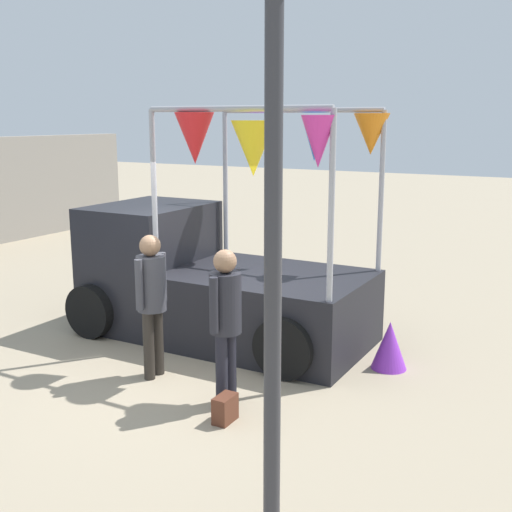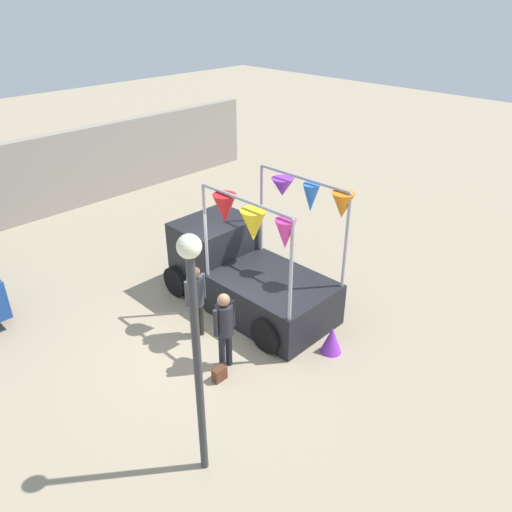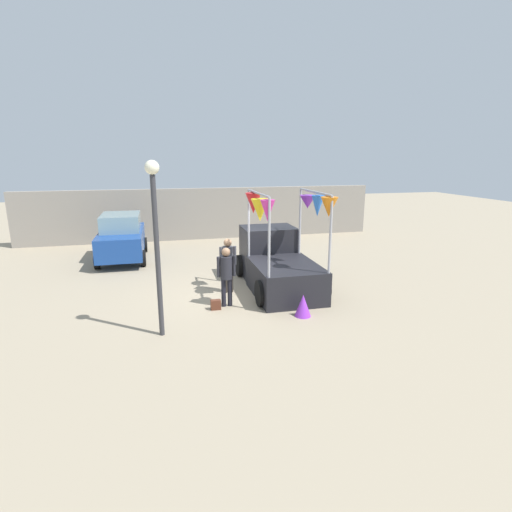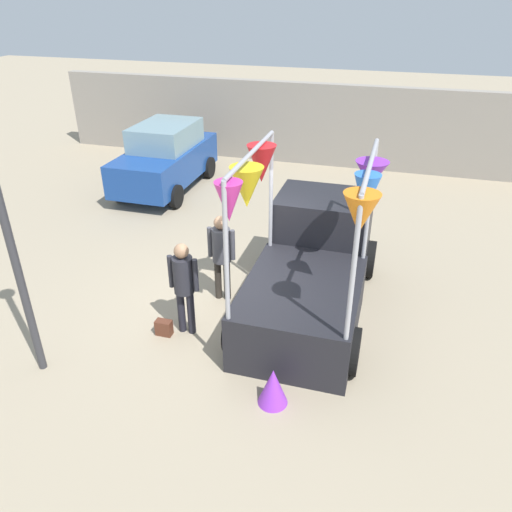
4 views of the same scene
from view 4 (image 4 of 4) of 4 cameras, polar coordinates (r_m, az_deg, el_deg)
The scene contains 9 objects.
ground_plane at distance 9.46m, azimuth -2.94°, elevation -5.84°, with size 60.00×60.00×0.00m, color gray.
vendor_truck at distance 9.16m, azimuth 6.50°, elevation -0.67°, with size 2.44×4.08×3.18m.
parked_car at distance 14.91m, azimuth -10.28°, elevation 11.06°, with size 1.88×4.00×1.88m.
person_customer at distance 8.35m, azimuth -8.27°, elevation -2.78°, with size 0.53×0.34×1.71m.
person_vendor at distance 9.19m, azimuth -3.97°, elevation 0.67°, with size 0.53×0.34×1.73m.
handbag at distance 8.84m, azimuth -10.48°, elevation -8.06°, with size 0.28×0.16×0.28m, color #592D1E.
street_lamp at distance 7.48m, azimuth -26.99°, elevation 4.35°, with size 0.32×0.32×4.11m.
brick_boundary_wall at distance 16.95m, azimuth 7.03°, elevation 14.69°, with size 18.00×0.36×2.60m, color gray.
folded_kite_bundle_violet at distance 7.37m, azimuth 1.95°, elevation -14.68°, with size 0.44×0.44×0.60m, color purple.
Camera 4 is at (2.63, -7.33, 5.37)m, focal length 35.00 mm.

